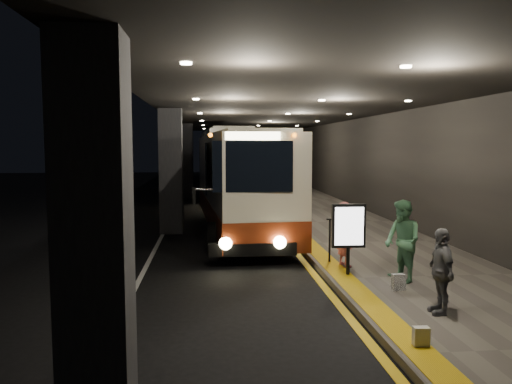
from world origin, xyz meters
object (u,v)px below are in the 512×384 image
passenger_waiting_grey (441,271)px  info_sign (349,227)px  coach_third (220,162)px  passenger_waiting_green (403,241)px  coach_main (239,186)px  bag_polka (398,282)px  passenger_boarding (345,234)px  coach_second (225,163)px  bag_plain (421,337)px  stanchion_post (330,241)px

passenger_waiting_grey → info_sign: 2.89m
coach_third → passenger_waiting_green: (3.25, -33.30, -0.65)m
coach_main → passenger_waiting_green: 8.07m
coach_third → bag_polka: (2.93, -33.93, -1.37)m
passenger_boarding → passenger_waiting_grey: size_ratio=1.05×
bag_polka → info_sign: 1.74m
coach_second → passenger_waiting_green: size_ratio=7.25×
bag_polka → coach_second: bearing=96.8°
coach_main → bag_polka: (2.78, -8.06, -1.34)m
bag_polka → bag_plain: bag_polka is taller
passenger_boarding → info_sign: bearing=151.9°
coach_main → stanchion_post: (1.96, -5.49, -0.96)m
passenger_waiting_green → passenger_waiting_grey: size_ratio=1.17×
bag_plain → info_sign: bearing=89.2°
coach_main → passenger_boarding: bearing=-73.4°
coach_second → info_sign: size_ratio=7.91×
passenger_boarding → bag_polka: passenger_boarding is taller
coach_third → bag_plain: size_ratio=38.81×
coach_third → passenger_boarding: 31.91m
bag_polka → stanchion_post: bearing=107.6°
passenger_waiting_green → stanchion_post: 2.27m
passenger_waiting_green → bag_polka: (-0.32, -0.64, -0.73)m
coach_main → coach_third: size_ratio=0.99×
coach_main → info_sign: coach_main is taller
coach_main → info_sign: 7.10m
passenger_waiting_green → bag_plain: (-1.07, -3.45, -0.75)m
passenger_waiting_green → stanchion_post: bearing=-161.8°
coach_third → coach_main: bearing=-91.5°
passenger_waiting_grey → coach_third: bearing=-171.1°
coach_second → info_sign: 22.13m
coach_main → passenger_boarding: 6.39m
coach_main → stanchion_post: 5.91m
coach_third → stanchion_post: 31.45m
passenger_boarding → bag_polka: (0.55, -2.12, -0.63)m
passenger_boarding → passenger_waiting_green: size_ratio=0.89×
coach_main → passenger_waiting_grey: (2.97, -9.50, -0.75)m
coach_main → coach_third: 25.87m
passenger_waiting_green → passenger_waiting_grey: (-0.13, -2.07, -0.13)m
coach_second → stanchion_post: size_ratio=11.72×
passenger_waiting_grey → coach_second: bearing=-169.3°
bag_polka → info_sign: info_sign is taller
bag_plain → stanchion_post: (-0.07, 5.38, 0.41)m
passenger_waiting_grey → bag_polka: passenger_waiting_grey is taller
coach_third → passenger_waiting_green: bearing=-86.3°
bag_polka → bag_plain: size_ratio=1.18×
coach_second → stanchion_post: bearing=-87.4°
info_sign → coach_main: bearing=108.2°
coach_second → bag_polka: (2.79, -23.31, -1.62)m
passenger_boarding → passenger_waiting_grey: passenger_boarding is taller
passenger_boarding → passenger_waiting_green: (0.87, -1.48, 0.10)m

